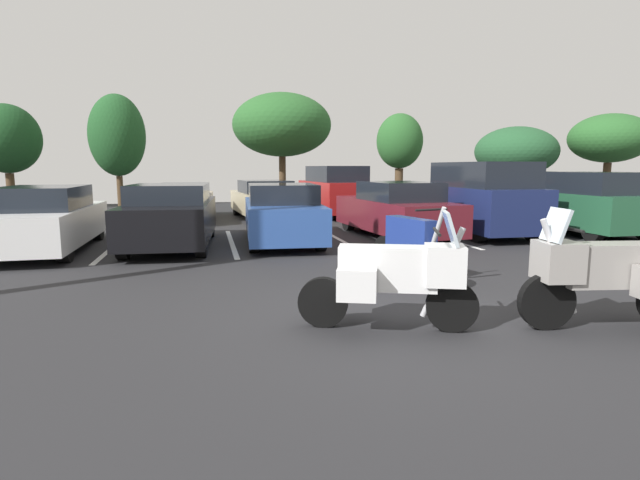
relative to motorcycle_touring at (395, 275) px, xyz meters
The scene contains 20 objects.
ground 0.98m from the motorcycle_touring, 50.93° to the left, with size 44.00×44.00×0.10m, color #262628.
motorcycle_touring is the anchor object (origin of this frame).
motorcycle_second 2.44m from the motorcycle_touring, 11.56° to the right, with size 2.13×0.98×1.44m.
motorcycle_third 2.79m from the motorcycle_touring, 63.41° to the left, with size 0.74×2.10×1.30m.
parking_stripes 7.41m from the motorcycle_touring, 90.95° to the left, with size 25.43×4.83×0.01m.
car_white 9.02m from the motorcycle_touring, 129.01° to the left, with size 1.79×4.83×1.48m.
car_black 7.61m from the motorcycle_touring, 112.74° to the left, with size 2.13×4.79×1.50m.
car_blue 7.26m from the motorcycle_touring, 92.03° to the left, with size 2.05×4.79×1.48m.
car_maroon 8.11m from the motorcycle_touring, 68.77° to the left, with size 2.14×4.86×1.51m.
car_navy 9.29m from the motorcycle_touring, 54.53° to the left, with size 1.87×4.75×2.03m.
car_green 10.89m from the motorcycle_touring, 39.82° to the left, with size 1.95×4.52×1.77m.
car_far_tan 13.65m from the motorcycle_touring, 102.15° to the left, with size 2.04×4.90×1.34m.
car_far_champagne 13.26m from the motorcycle_touring, 90.23° to the left, with size 2.20×4.53×1.42m.
car_far_red 13.88m from the motorcycle_touring, 78.54° to the left, with size 2.09×4.39×1.94m.
tree_center 18.88m from the motorcycle_touring, 85.54° to the left, with size 4.62×4.62×5.33m.
tree_center_left 23.86m from the motorcycle_touring, 53.31° to the left, with size 4.33×4.33×4.04m.
tree_rear 21.78m from the motorcycle_touring, 106.67° to the left, with size 2.62×2.62×5.34m.
tree_far_left 22.84m from the motorcycle_touring, 118.26° to the left, with size 2.89×2.89×4.69m.
tree_center_right 22.20m from the motorcycle_touring, 68.43° to the left, with size 2.48×2.48×4.74m.
tree_left 26.11m from the motorcycle_touring, 43.31° to the left, with size 4.13×4.13×4.70m.
Camera 1 is at (-2.54, -5.96, 1.90)m, focal length 28.32 mm.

